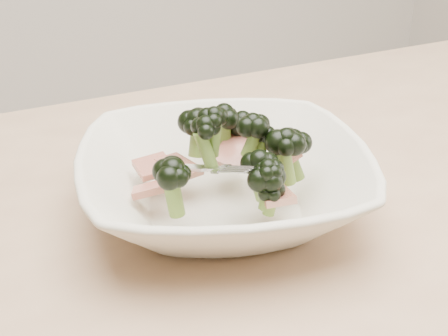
{
  "coord_description": "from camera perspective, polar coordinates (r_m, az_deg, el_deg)",
  "views": [
    {
      "loc": [
        -0.34,
        -0.47,
        1.08
      ],
      "look_at": [
        -0.1,
        0.02,
        0.8
      ],
      "focal_mm": 50.0,
      "sensor_mm": 36.0,
      "label": 1
    }
  ],
  "objects": [
    {
      "name": "broccoli_dish",
      "position": [
        0.62,
        0.12,
        -0.9
      ],
      "size": [
        0.36,
        0.36,
        0.12
      ],
      "color": "beige",
      "rests_on": "dining_table"
    },
    {
      "name": "dining_table",
      "position": [
        0.72,
        7.97,
        -9.7
      ],
      "size": [
        1.2,
        0.8,
        0.75
      ],
      "color": "tan",
      "rests_on": "ground"
    }
  ]
}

